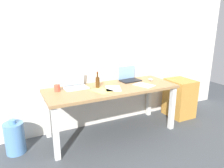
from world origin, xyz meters
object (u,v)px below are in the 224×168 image
at_px(desk, 112,93).
at_px(water_cooler_jug, 15,138).
at_px(laptop_right, 129,78).
at_px(beer_bottle, 98,82).
at_px(filing_cabinet, 179,98).
at_px(coffee_mug, 57,88).
at_px(computer_mouse, 151,79).
at_px(laptop_left, 75,85).

height_order(desk, water_cooler_jug, desk).
distance_m(laptop_right, beer_bottle, 0.64).
bearing_deg(filing_cabinet, laptop_right, 168.94).
bearing_deg(desk, coffee_mug, 167.78).
bearing_deg(coffee_mug, laptop_right, 2.68).
bearing_deg(desk, beer_bottle, 159.19).
bearing_deg(coffee_mug, filing_cabinet, -3.56).
bearing_deg(computer_mouse, laptop_left, 177.27).
xyz_separation_m(laptop_left, computer_mouse, (1.24, -0.14, -0.03)).
relative_size(beer_bottle, computer_mouse, 2.40).
height_order(beer_bottle, filing_cabinet, beer_bottle).
relative_size(laptop_right, coffee_mug, 3.59).
relative_size(laptop_left, beer_bottle, 1.44).
distance_m(laptop_left, filing_cabinet, 1.94).
bearing_deg(coffee_mug, desk, -12.22).
distance_m(laptop_left, water_cooler_jug, 1.05).
bearing_deg(laptop_left, filing_cabinet, -5.37).
height_order(laptop_right, water_cooler_jug, laptop_right).
distance_m(laptop_right, computer_mouse, 0.36).
xyz_separation_m(coffee_mug, water_cooler_jug, (-0.60, -0.08, -0.57)).
bearing_deg(laptop_right, filing_cabinet, -11.06).
distance_m(beer_bottle, coffee_mug, 0.57).
height_order(desk, coffee_mug, coffee_mug).
bearing_deg(water_cooler_jug, laptop_left, 8.01).
xyz_separation_m(desk, computer_mouse, (0.75, 0.07, 0.11)).
height_order(laptop_left, beer_bottle, beer_bottle).
height_order(laptop_right, beer_bottle, beer_bottle).
height_order(laptop_left, filing_cabinet, laptop_left).
bearing_deg(desk, laptop_right, 27.65).
height_order(computer_mouse, water_cooler_jug, computer_mouse).
distance_m(laptop_right, water_cooler_jug, 1.88).
xyz_separation_m(desk, laptop_right, (0.42, 0.22, 0.14)).
xyz_separation_m(computer_mouse, filing_cabinet, (0.64, -0.04, -0.41)).
bearing_deg(beer_bottle, filing_cabinet, -1.58).
xyz_separation_m(computer_mouse, coffee_mug, (-1.51, 0.09, 0.03)).
bearing_deg(laptop_left, laptop_right, 0.77).
bearing_deg(laptop_right, desk, -152.35).
relative_size(coffee_mug, filing_cabinet, 0.14).
xyz_separation_m(desk, laptop_left, (-0.50, 0.21, 0.14)).
distance_m(beer_bottle, filing_cabinet, 1.66).
distance_m(desk, filing_cabinet, 1.42).
bearing_deg(laptop_left, beer_bottle, -24.05).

